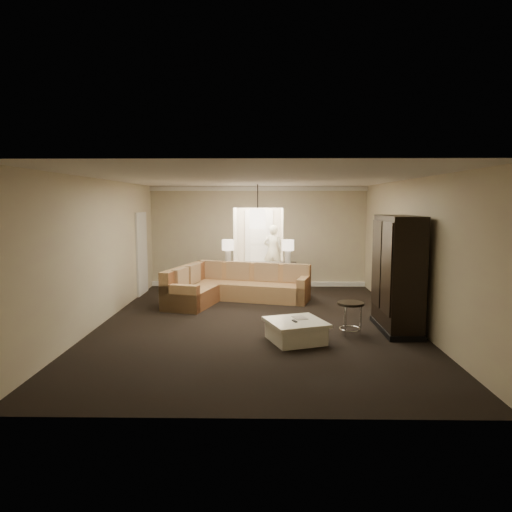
{
  "coord_description": "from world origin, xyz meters",
  "views": [
    {
      "loc": [
        0.15,
        -8.74,
        2.35
      ],
      "look_at": [
        -0.02,
        1.2,
        1.18
      ],
      "focal_mm": 32.0,
      "sensor_mm": 36.0,
      "label": 1
    }
  ],
  "objects_px": {
    "coffee_table": "(296,331)",
    "drink_table": "(350,312)",
    "console_table": "(258,274)",
    "person": "(273,248)",
    "armoire": "(397,276)",
    "sectional_sofa": "(231,287)"
  },
  "relations": [
    {
      "from": "drink_table",
      "to": "console_table",
      "type": "bearing_deg",
      "value": 113.65
    },
    {
      "from": "armoire",
      "to": "drink_table",
      "type": "distance_m",
      "value": 1.11
    },
    {
      "from": "armoire",
      "to": "coffee_table",
      "type": "bearing_deg",
      "value": -159.41
    },
    {
      "from": "coffee_table",
      "to": "person",
      "type": "bearing_deg",
      "value": 92.1
    },
    {
      "from": "console_table",
      "to": "person",
      "type": "relative_size",
      "value": 1.12
    },
    {
      "from": "drink_table",
      "to": "person",
      "type": "distance_m",
      "value": 6.52
    },
    {
      "from": "drink_table",
      "to": "coffee_table",
      "type": "bearing_deg",
      "value": -157.32
    },
    {
      "from": "armoire",
      "to": "console_table",
      "type": "bearing_deg",
      "value": 125.87
    },
    {
      "from": "sectional_sofa",
      "to": "armoire",
      "type": "xyz_separation_m",
      "value": [
        3.23,
        -2.48,
        0.66
      ]
    },
    {
      "from": "console_table",
      "to": "drink_table",
      "type": "xyz_separation_m",
      "value": [
        1.7,
        -3.88,
        -0.04
      ]
    },
    {
      "from": "console_table",
      "to": "armoire",
      "type": "bearing_deg",
      "value": -52.68
    },
    {
      "from": "drink_table",
      "to": "person",
      "type": "relative_size",
      "value": 0.32
    },
    {
      "from": "coffee_table",
      "to": "person",
      "type": "xyz_separation_m",
      "value": [
        -0.25,
        6.8,
        0.73
      ]
    },
    {
      "from": "sectional_sofa",
      "to": "person",
      "type": "relative_size",
      "value": 1.87
    },
    {
      "from": "coffee_table",
      "to": "console_table",
      "type": "relative_size",
      "value": 0.57
    },
    {
      "from": "drink_table",
      "to": "armoire",
      "type": "bearing_deg",
      "value": 18.18
    },
    {
      "from": "console_table",
      "to": "person",
      "type": "distance_m",
      "value": 2.59
    },
    {
      "from": "sectional_sofa",
      "to": "person",
      "type": "xyz_separation_m",
      "value": [
        1.09,
        3.61,
        0.56
      ]
    },
    {
      "from": "coffee_table",
      "to": "drink_table",
      "type": "xyz_separation_m",
      "value": [
        1.0,
        0.42,
        0.23
      ]
    },
    {
      "from": "sectional_sofa",
      "to": "armoire",
      "type": "relative_size",
      "value": 1.61
    },
    {
      "from": "console_table",
      "to": "drink_table",
      "type": "distance_m",
      "value": 4.23
    },
    {
      "from": "coffee_table",
      "to": "person",
      "type": "distance_m",
      "value": 6.84
    }
  ]
}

